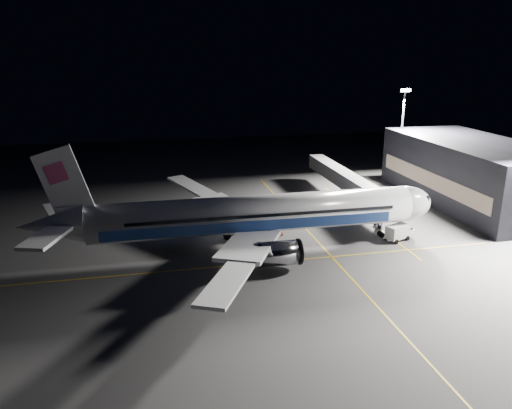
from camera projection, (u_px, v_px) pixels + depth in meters
The scene contains 13 objects.
ground at pixel (255, 247), 75.34m from camera, with size 200.00×200.00×0.00m, color #4C4C4F.
guide_line_main at pixel (318, 242), 77.36m from camera, with size 0.25×80.00×0.01m, color gold.
guide_line_cross at pixel (264, 263), 69.73m from camera, with size 70.00×0.25×0.01m, color gold.
guide_line_side at pixel (363, 217), 89.13m from camera, with size 0.25×40.00×0.01m, color gold.
airliner at pixel (248, 215), 73.60m from camera, with size 61.48×54.22×16.64m.
terminal at pixel (473, 172), 95.97m from camera, with size 18.12×40.00×12.00m.
jet_bridge at pixel (348, 181), 95.31m from camera, with size 3.60×34.40×6.30m.
floodlight_mast_north at pixel (402, 127), 109.67m from camera, with size 2.40×0.68×20.70m.
service_truck at pixel (399, 232), 77.85m from camera, with size 5.23×3.69×2.50m.
baggage_tug at pixel (220, 213), 88.48m from camera, with size 2.49×2.01×1.78m.
safety_cone_a at pixel (195, 226), 83.49m from camera, with size 0.39×0.39×0.58m, color #EC3E09.
safety_cone_b at pixel (270, 234), 79.65m from camera, with size 0.41×0.41×0.61m, color #EC3E09.
safety_cone_c at pixel (282, 233), 80.06m from camera, with size 0.41×0.41×0.62m, color #EC3E09.
Camera 1 is at (-14.73, -68.53, 28.34)m, focal length 35.00 mm.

